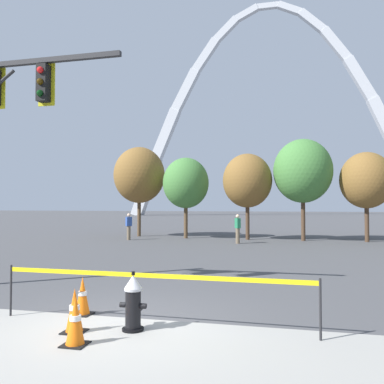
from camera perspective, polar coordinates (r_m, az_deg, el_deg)
The scene contains 14 objects.
ground_plane at distance 7.60m, azimuth -9.96°, elevation -17.94°, with size 240.00×240.00×0.00m, color #474749.
fire_hydrant at distance 6.97m, azimuth -8.45°, elevation -15.47°, with size 0.46×0.48×0.99m.
caution_tape_barrier at distance 7.07m, azimuth -6.03°, elevation -13.60°, with size 5.64×0.13×0.97m.
traffic_cone_by_hydrant at distance 8.11m, azimuth -15.48°, elevation -14.26°, with size 0.36×0.36×0.73m.
traffic_cone_mid_sidewalk at distance 7.09m, azimuth -16.55°, elevation -16.09°, with size 0.36×0.36×0.73m.
traffic_cone_curb_edge at distance 6.49m, azimuth -16.45°, elevation -17.46°, with size 0.36×0.36×0.73m.
monument_arch at distance 77.12m, azimuth 10.97°, elevation 10.22°, with size 54.52×2.12×40.84m.
tree_far_left at distance 26.97m, azimuth -7.60°, elevation 2.42°, with size 3.43×3.43×6.01m.
tree_left_mid at distance 25.12m, azimuth -0.90°, elevation 1.29°, with size 2.92×2.92×5.10m.
tree_center_left at distance 24.33m, azimuth 7.97°, elevation 1.61°, with size 2.99×2.99×5.23m.
tree_center_right at distance 24.25m, azimuth 15.65°, elevation 2.92°, with size 3.42×3.42×5.99m.
tree_right_mid at distance 24.70m, azimuth 23.79°, elevation 1.54°, with size 2.93×2.93×5.13m.
pedestrian_walking_left at distance 24.15m, azimuth -9.09°, elevation -4.90°, with size 0.37×0.39×1.59m.
pedestrian_standing_center at distance 21.74m, azimuth 6.59°, elevation -5.25°, with size 0.36×0.39×1.59m.
Camera 1 is at (2.86, -6.72, 2.11)m, focal length 37.06 mm.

